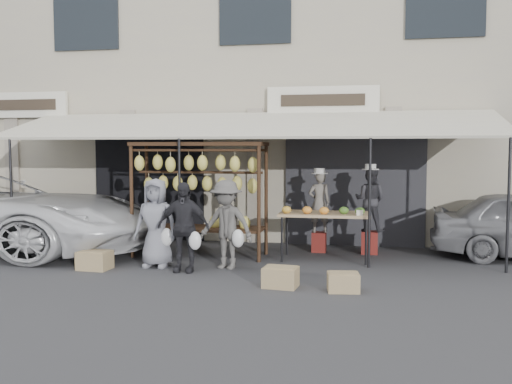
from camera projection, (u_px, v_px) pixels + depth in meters
ground_plane at (216, 276)px, 9.46m from camera, size 90.00×90.00×0.00m
shophouse at (276, 92)px, 15.55m from camera, size 24.00×6.15×7.30m
awning at (244, 126)px, 11.50m from camera, size 10.00×2.35×2.92m
banana_rack at (199, 177)px, 11.08m from camera, size 2.60×0.90×2.24m
produce_table at (325, 215)px, 10.73m from camera, size 1.70×0.90×1.04m
vendor_left at (319, 202)px, 11.60m from camera, size 0.52×0.41×1.23m
vendor_right at (370, 200)px, 11.39m from camera, size 0.73×0.63×1.28m
customer_left at (156, 223)px, 10.14m from camera, size 0.79×0.53×1.58m
customer_mid at (183, 227)px, 9.75m from camera, size 0.91×0.39×1.54m
customer_right at (226, 224)px, 9.99m from camera, size 1.11×0.78×1.56m
stool_left at (319, 242)px, 11.66m from camera, size 0.30×0.30×0.40m
stool_right at (369, 242)px, 11.46m from camera, size 0.38×0.38×0.45m
crate_near_a at (281, 277)px, 8.69m from camera, size 0.55×0.44×0.31m
crate_near_b at (343, 282)px, 8.42m from camera, size 0.50×0.41×0.28m
crate_far at (95, 260)px, 9.96m from camera, size 0.56×0.44×0.32m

